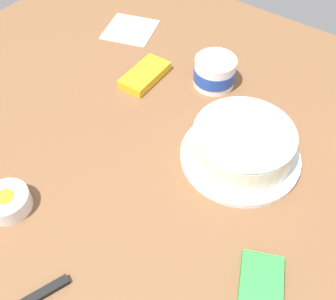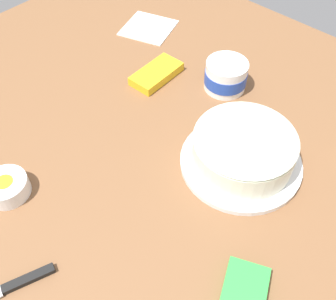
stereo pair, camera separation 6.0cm
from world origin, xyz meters
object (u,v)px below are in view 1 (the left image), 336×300
object	(u,v)px
candy_box_upper	(145,75)
frosted_cake	(242,145)
sprinkle_bowl_orange	(7,201)
frosting_tub	(215,72)
candy_box_lower	(260,293)
paper_napkin	(130,29)

from	to	relation	value
candy_box_upper	frosted_cake	bearing A→B (deg)	-107.03
sprinkle_bowl_orange	frosted_cake	bearing A→B (deg)	-38.64
frosting_tub	candy_box_lower	world-z (taller)	frosting_tub
candy_box_lower	candy_box_upper	bearing A→B (deg)	32.97
frosted_cake	paper_napkin	size ratio (longest dim) A/B	1.84
candy_box_upper	paper_napkin	world-z (taller)	candy_box_upper
frosting_tub	paper_napkin	distance (m)	0.36
sprinkle_bowl_orange	frosting_tub	bearing A→B (deg)	-12.65
frosted_cake	candy_box_upper	xyz separation A→B (m)	(0.09, 0.35, -0.03)
frosting_tub	sprinkle_bowl_orange	size ratio (longest dim) A/B	1.20
candy_box_lower	frosted_cake	bearing A→B (deg)	11.94
sprinkle_bowl_orange	candy_box_upper	world-z (taller)	sprinkle_bowl_orange
paper_napkin	frosted_cake	bearing A→B (deg)	-114.88
frosting_tub	sprinkle_bowl_orange	world-z (taller)	frosting_tub
sprinkle_bowl_orange	candy_box_upper	size ratio (longest dim) A/B	0.63
frosting_tub	sprinkle_bowl_orange	xyz separation A→B (m)	(-0.59, 0.13, -0.02)
candy_box_lower	paper_napkin	xyz separation A→B (m)	(0.51, 0.73, -0.01)
frosted_cake	frosting_tub	distance (m)	0.27
frosting_tub	paper_napkin	size ratio (longest dim) A/B	0.75
candy_box_lower	frosting_tub	bearing A→B (deg)	16.06
frosting_tub	candy_box_upper	bearing A→B (deg)	120.09
frosted_cake	paper_napkin	xyz separation A→B (m)	(0.25, 0.54, -0.04)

